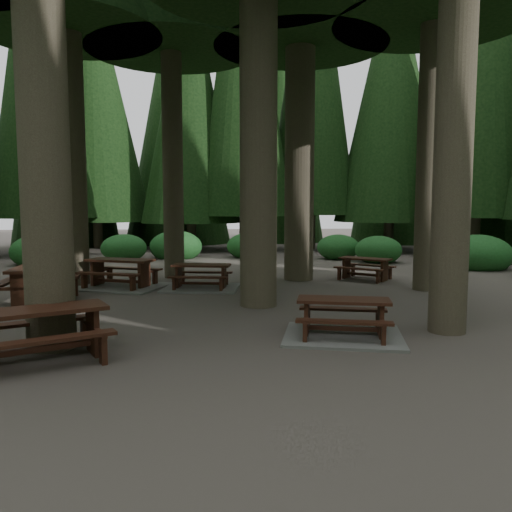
{
  "coord_description": "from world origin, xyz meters",
  "views": [
    {
      "loc": [
        -0.17,
        -11.06,
        2.26
      ],
      "look_at": [
        0.78,
        0.61,
        1.1
      ],
      "focal_mm": 35.0,
      "sensor_mm": 36.0,
      "label": 1
    }
  ],
  "objects": [
    {
      "name": "picnic_table_c",
      "position": [
        -0.57,
        2.62,
        0.22
      ],
      "size": [
        2.26,
        1.98,
        0.68
      ],
      "rotation": [
        0.0,
        0.0,
        -0.16
      ],
      "color": "gray",
      "rests_on": "ground"
    },
    {
      "name": "picnic_table_f",
      "position": [
        -2.84,
        3.03,
        0.28
      ],
      "size": [
        2.92,
        2.68,
        0.8
      ],
      "rotation": [
        0.0,
        0.0,
        -0.36
      ],
      "color": "gray",
      "rests_on": "ground"
    },
    {
      "name": "shrub_ring",
      "position": [
        0.7,
        0.75,
        0.4
      ],
      "size": [
        23.86,
        24.64,
        1.49
      ],
      "color": "#216123",
      "rests_on": "ground"
    },
    {
      "name": "ground",
      "position": [
        0.0,
        0.0,
        0.0
      ],
      "size": [
        80.0,
        80.0,
        0.0
      ],
      "primitive_type": "plane",
      "color": "#4D453F",
      "rests_on": "ground"
    },
    {
      "name": "picnic_table_d",
      "position": [
        4.46,
        4.02,
        0.45
      ],
      "size": [
        2.0,
        1.96,
        0.68
      ],
      "rotation": [
        0.0,
        0.0,
        -0.69
      ],
      "color": "#381B11",
      "rests_on": "ground"
    },
    {
      "name": "picnic_table_b",
      "position": [
        -4.39,
        0.93,
        0.59
      ],
      "size": [
        1.79,
        2.16,
        0.88
      ],
      "rotation": [
        0.0,
        0.0,
        1.65
      ],
      "color": "#381B11",
      "rests_on": "ground"
    },
    {
      "name": "picnic_table_e",
      "position": [
        -2.72,
        -3.69,
        0.52
      ],
      "size": [
        2.28,
        2.12,
        0.79
      ],
      "rotation": [
        0.0,
        0.0,
        0.46
      ],
      "color": "#381B11",
      "rests_on": "ground"
    },
    {
      "name": "picnic_table_a",
      "position": [
        2.02,
        -2.75,
        0.22
      ],
      "size": [
        2.34,
        2.08,
        0.68
      ],
      "rotation": [
        0.0,
        0.0,
        -0.23
      ],
      "color": "gray",
      "rests_on": "ground"
    }
  ]
}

